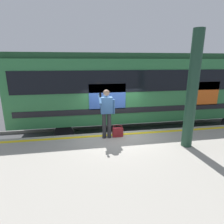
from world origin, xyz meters
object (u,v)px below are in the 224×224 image
object	(u,v)px
handbag	(118,132)
station_column	(192,91)
train_carriage	(146,85)
passenger	(107,110)

from	to	relation	value
handbag	station_column	size ratio (longest dim) A/B	0.11
train_carriage	handbag	world-z (taller)	train_carriage
passenger	handbag	world-z (taller)	passenger
passenger	station_column	size ratio (longest dim) A/B	0.49
handbag	train_carriage	bearing A→B (deg)	-126.71
handbag	station_column	xyz separation A→B (m)	(-2.07, 1.14, 1.61)
train_carriage	handbag	distance (m)	3.63
passenger	handbag	size ratio (longest dim) A/B	4.44
passenger	station_column	world-z (taller)	station_column
train_carriage	station_column	world-z (taller)	station_column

